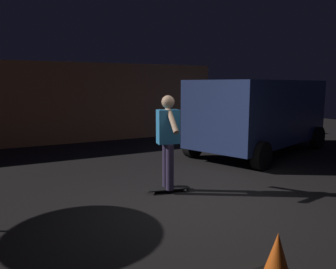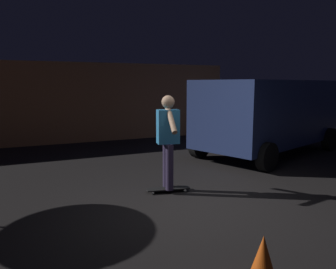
# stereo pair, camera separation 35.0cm
# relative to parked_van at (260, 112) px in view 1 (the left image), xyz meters

# --- Properties ---
(ground_plane) EXTENTS (28.00, 28.00, 0.00)m
(ground_plane) POSITION_rel_parked_van_xyz_m (-3.90, -2.78, -1.16)
(ground_plane) COLOR black
(low_building) EXTENTS (12.17, 4.43, 2.63)m
(low_building) POSITION_rel_parked_van_xyz_m (-5.07, 6.26, 0.16)
(low_building) COLOR #C67A47
(low_building) RESTS_ON ground_plane
(parked_van) EXTENTS (4.97, 3.44, 2.03)m
(parked_van) POSITION_rel_parked_van_xyz_m (0.00, 0.00, 0.00)
(parked_van) COLOR navy
(parked_van) RESTS_ON ground_plane
(skateboard_ridden) EXTENTS (0.80, 0.34, 0.07)m
(skateboard_ridden) POSITION_rel_parked_van_xyz_m (-3.95, -1.92, -1.11)
(skateboard_ridden) COLOR black
(skateboard_ridden) RESTS_ON ground_plane
(skater) EXTENTS (0.41, 0.98, 1.67)m
(skater) POSITION_rel_parked_van_xyz_m (-3.95, -1.92, -0.12)
(skater) COLOR #382D4C
(skater) RESTS_ON skateboard_ridden
(traffic_cone) EXTENTS (0.34, 0.34, 0.46)m
(traffic_cone) POSITION_rel_parked_van_xyz_m (-4.26, -4.85, -0.95)
(traffic_cone) COLOR black
(traffic_cone) RESTS_ON ground_plane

